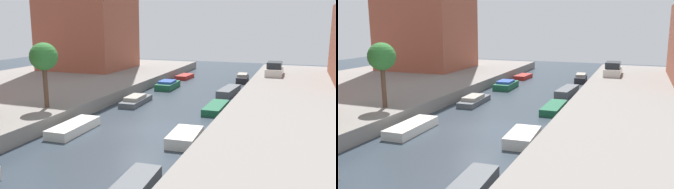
# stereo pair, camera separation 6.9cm
# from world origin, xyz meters

# --- Properties ---
(ground_plane) EXTENTS (84.00, 84.00, 0.00)m
(ground_plane) POSITION_xyz_m (0.00, 0.00, 0.00)
(ground_plane) COLOR #28333D
(street_tree_2) EXTENTS (1.93, 1.93, 4.58)m
(street_tree_2) POSITION_xyz_m (-6.88, -0.23, 4.53)
(street_tree_2) COLOR brown
(street_tree_2) RESTS_ON quay_left
(parked_car) EXTENTS (1.78, 4.69, 1.54)m
(parked_car) POSITION_xyz_m (7.14, 21.58, 1.64)
(parked_car) COLOR beige
(parked_car) RESTS_ON quay_right
(moored_boat_left_2) EXTENTS (1.62, 4.26, 0.58)m
(moored_boat_left_2) POSITION_xyz_m (-3.61, -1.79, 0.29)
(moored_boat_left_2) COLOR beige
(moored_boat_left_2) RESTS_ON ground_plane
(moored_boat_left_3) EXTENTS (1.58, 4.32, 0.75)m
(moored_boat_left_3) POSITION_xyz_m (-3.28, 6.88, 0.32)
(moored_boat_left_3) COLOR #4C5156
(moored_boat_left_3) RESTS_ON ground_plane
(moored_boat_left_4) EXTENTS (1.76, 3.72, 0.87)m
(moored_boat_left_4) POSITION_xyz_m (-3.22, 14.63, 0.38)
(moored_boat_left_4) COLOR #195638
(moored_boat_left_4) RESTS_ON ground_plane
(moored_boat_left_5) EXTENTS (1.61, 3.17, 0.49)m
(moored_boat_left_5) POSITION_xyz_m (-3.57, 21.68, 0.25)
(moored_boat_left_5) COLOR maroon
(moored_boat_left_5) RESTS_ON ground_plane
(moored_boat_right_2) EXTENTS (1.77, 3.18, 0.66)m
(moored_boat_right_2) POSITION_xyz_m (3.75, -1.33, 0.33)
(moored_boat_right_2) COLOR beige
(moored_boat_right_2) RESTS_ON ground_plane
(moored_boat_right_3) EXTENTS (1.36, 4.20, 0.53)m
(moored_boat_right_3) POSITION_xyz_m (3.76, 6.79, 0.27)
(moored_boat_right_3) COLOR #195638
(moored_boat_right_3) RESTS_ON ground_plane
(moored_boat_right_4) EXTENTS (1.60, 4.66, 0.70)m
(moored_boat_right_4) POSITION_xyz_m (3.50, 13.52, 0.35)
(moored_boat_right_4) COLOR #4C5156
(moored_boat_right_4) RESTS_ON ground_plane
(moored_boat_right_5) EXTENTS (1.53, 3.92, 0.98)m
(moored_boat_right_5) POSITION_xyz_m (3.55, 21.77, 0.42)
(moored_boat_right_5) COLOR #232328
(moored_boat_right_5) RESTS_ON ground_plane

